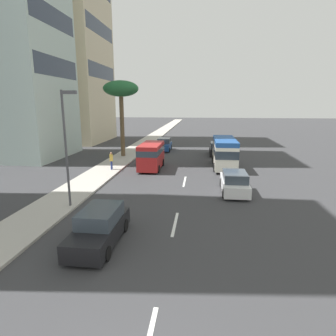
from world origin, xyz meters
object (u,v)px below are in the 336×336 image
Objects in this scene: minibus_sixth at (224,152)px; street_lamp at (67,137)px; car_fourth at (234,183)px; palm_tree at (121,91)px; car_second at (217,149)px; van_lead at (151,155)px; car_fifth at (100,227)px; car_third at (164,145)px; pedestrian_near_lamp at (111,160)px.

minibus_sixth is 0.99× the size of street_lamp.
car_fourth is 0.51× the size of palm_tree.
car_second is 0.63× the size of minibus_sixth.
van_lead is 0.57× the size of palm_tree.
palm_tree is at bearing 42.82° from car_fourth.
street_lamp is at bearing -15.22° from van_lead.
palm_tree is 17.86m from street_lamp.
van_lead is 1.12× the size of car_fifth.
van_lead is at bearing -142.74° from palm_tree.
van_lead is 0.73× the size of minibus_sixth.
car_third is 0.46× the size of palm_tree.
car_second is 22.78m from street_lamp.
car_third reaches higher than car_fourth.
car_second is at bearing 26.27° from pedestrian_near_lamp.
pedestrian_near_lamp is (5.61, 11.15, 0.34)m from car_fourth.
car_fourth is at bearing 22.58° from car_third.
car_fourth is 1.00× the size of car_fifth.
pedestrian_near_lamp is at bearing 63.31° from car_fourth.
car_fourth is 12.49m from pedestrian_near_lamp.
palm_tree is (6.05, 4.60, 6.45)m from van_lead.
car_third is 9.95m from palm_tree.
car_fourth is at bearing -43.47° from pedestrian_near_lamp.
car_fifth is at bearing -167.31° from palm_tree.
car_second is at bearing 141.10° from van_lead.
minibus_sixth is at bearing 102.73° from van_lead.
minibus_sixth is at bearing 0.85° from car_fourth.
palm_tree reaches higher than pedestrian_near_lamp.
street_lamp is (4.28, 3.40, 3.71)m from car_fifth.
pedestrian_near_lamp is 10.66m from street_lamp.
car_fourth is at bearing -178.34° from car_second.
car_second is (8.66, -6.99, -0.68)m from van_lead.
car_fifth is (-15.69, -0.29, -0.68)m from van_lead.
van_lead is at bearing 102.73° from minibus_sixth.
pedestrian_near_lamp reaches higher than car_fifth.
car_third is at bearing -39.08° from palm_tree.
car_third is 23.35m from street_lamp.
street_lamp is at bearing 113.00° from car_fourth.
pedestrian_near_lamp is (14.36, 4.01, 0.31)m from car_fifth.
street_lamp reaches higher than van_lead.
minibus_sixth reaches higher than pedestrian_near_lamp.
van_lead is 11.15m from car_second.
van_lead is 3.01× the size of pedestrian_near_lamp.
car_fourth is at bearing -137.18° from palm_tree.
car_fifth is at bearing 1.07° from van_lead.
pedestrian_near_lamp is 10.09m from palm_tree.
car_fifth is at bearing -141.50° from street_lamp.
car_second is 1.08× the size of car_third.
car_second is 0.62× the size of street_lamp.
minibus_sixth is (1.65, -7.31, 0.16)m from van_lead.
palm_tree reaches higher than minibus_sixth.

